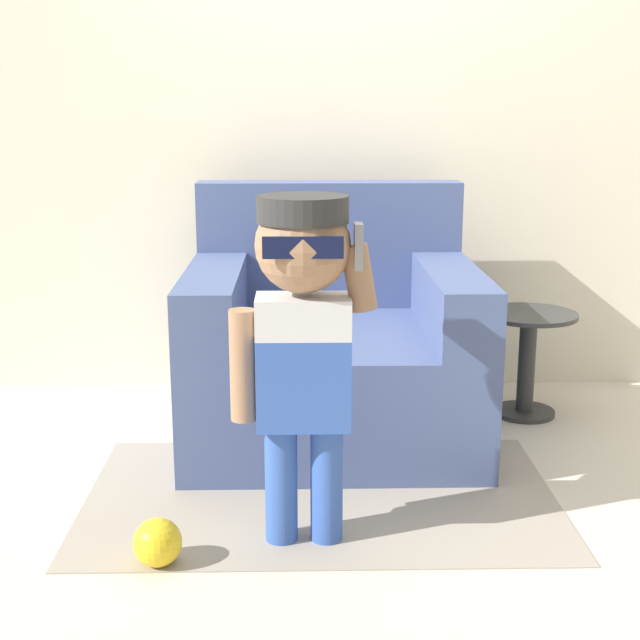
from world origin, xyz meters
TOP-DOWN VIEW (x-y plane):
  - ground_plane at (0.00, 0.00)m, footprint 10.00×10.00m
  - wall_back at (0.00, 0.83)m, footprint 10.00×0.05m
  - armchair at (-0.13, 0.17)m, footprint 1.12×1.03m
  - person_child at (-0.25, -0.75)m, footprint 0.43×0.32m
  - side_table at (0.70, 0.36)m, footprint 0.40×0.40m
  - rug at (-0.19, -0.45)m, footprint 1.59×1.00m
  - toy_ball at (-0.67, -0.90)m, footprint 0.14×0.14m

SIDE VIEW (x-z plane):
  - ground_plane at x=0.00m, z-range 0.00..0.00m
  - rug at x=-0.19m, z-range 0.00..0.01m
  - toy_ball at x=-0.67m, z-range 0.00..0.14m
  - side_table at x=0.70m, z-range 0.05..0.50m
  - armchair at x=-0.13m, z-range -0.15..0.83m
  - person_child at x=-0.25m, z-range 0.18..1.23m
  - wall_back at x=0.00m, z-range 0.00..2.60m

